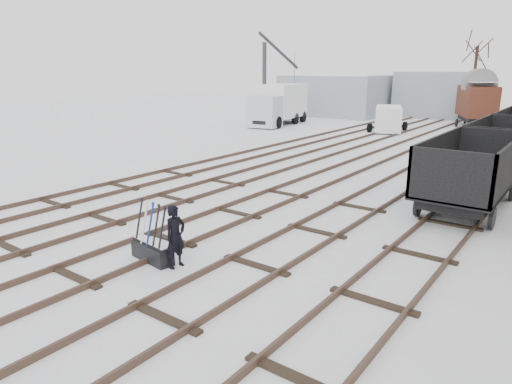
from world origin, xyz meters
TOP-DOWN VIEW (x-y plane):
  - ground at (0.00, 0.00)m, footprint 120.00×120.00m
  - tracks at (-0.00, 13.67)m, footprint 13.90×52.00m
  - shed_left at (-13.00, 36.00)m, footprint 10.00×8.00m
  - shed_right at (-4.00, 40.00)m, footprint 7.00×6.00m
  - ground_frame at (0.70, -1.25)m, footprint 1.35×0.59m
  - worker at (1.45, -1.15)m, footprint 0.41×0.59m
  - freight_wagon_a at (6.00, 8.22)m, footprint 2.39×5.98m
  - freight_wagon_b at (6.00, 14.62)m, footprint 2.39×5.98m
  - box_van_wagon at (0.98, 33.84)m, footprint 4.29×5.40m
  - lorry at (-12.83, 24.76)m, footprint 3.20×7.72m
  - panel_van at (-3.65, 26.12)m, footprint 3.28×4.68m
  - crane at (-15.56, 26.64)m, footprint 2.03×4.69m
  - tree_far_left at (-1.12, 42.00)m, footprint 0.30×0.30m

SIDE VIEW (x-z plane):
  - ground at x=0.00m, z-range 0.00..0.00m
  - tracks at x=0.00m, z-range -0.01..0.16m
  - ground_frame at x=0.70m, z-range -0.46..1.03m
  - worker at x=1.45m, z-range 0.00..1.56m
  - freight_wagon_a at x=6.00m, z-range -0.29..2.15m
  - freight_wagon_b at x=6.00m, z-range -0.29..2.15m
  - panel_van at x=-3.65m, z-range 0.04..1.94m
  - lorry at x=-12.83m, z-range 0.05..3.45m
  - shed_left at x=-13.00m, z-range 0.00..4.10m
  - crane at x=-15.56m, z-range -1.86..6.01m
  - box_van_wagon at x=0.98m, z-range 0.30..3.95m
  - shed_right at x=-4.00m, z-range 0.00..4.50m
  - tree_far_left at x=-1.12m, z-range 0.00..6.84m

